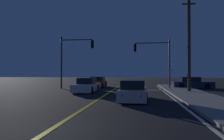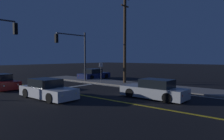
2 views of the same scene
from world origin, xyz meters
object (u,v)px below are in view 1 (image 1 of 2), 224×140
at_px(car_lead_oncoming_navy, 192,83).
at_px(street_sign_corner, 170,76).
at_px(car_side_waiting_white, 86,86).
at_px(car_far_approaching_silver, 133,91).
at_px(car_distant_tail_red, 97,83).
at_px(traffic_signal_far_left, 73,54).
at_px(utility_pole_right, 189,39).
at_px(traffic_signal_near_right, 156,56).

bearing_deg(car_lead_oncoming_navy, street_sign_corner, -39.10).
relative_size(car_lead_oncoming_navy, street_sign_corner, 2.06).
height_order(car_side_waiting_white, street_sign_corner, street_sign_corner).
relative_size(car_far_approaching_silver, car_lead_oncoming_navy, 0.98).
bearing_deg(car_distant_tail_red, car_lead_oncoming_navy, 178.64).
bearing_deg(street_sign_corner, car_side_waiting_white, -163.29).
distance_m(car_side_waiting_white, street_sign_corner, 8.58).
relative_size(car_far_approaching_silver, traffic_signal_far_left, 0.76).
height_order(car_distant_tail_red, traffic_signal_far_left, traffic_signal_far_left).
bearing_deg(street_sign_corner, utility_pole_right, -56.63).
bearing_deg(traffic_signal_near_right, street_sign_corner, 113.04).
distance_m(traffic_signal_near_right, utility_pole_right, 5.68).
relative_size(car_lead_oncoming_navy, traffic_signal_far_left, 0.78).
bearing_deg(car_side_waiting_white, traffic_signal_near_right, -143.70).
xyz_separation_m(car_side_waiting_white, car_distant_tail_red, (-0.31, 6.89, -0.00)).
height_order(utility_pole_right, street_sign_corner, utility_pole_right).
relative_size(car_side_waiting_white, car_distant_tail_red, 1.11).
distance_m(traffic_signal_near_right, street_sign_corner, 3.80).
relative_size(car_far_approaching_silver, car_distant_tail_red, 1.10).
bearing_deg(car_side_waiting_white, car_lead_oncoming_navy, -150.56).
relative_size(car_side_waiting_white, traffic_signal_far_left, 0.77).
bearing_deg(traffic_signal_far_left, car_far_approaching_silver, -52.98).
relative_size(car_side_waiting_white, street_sign_corner, 2.04).
xyz_separation_m(car_lead_oncoming_navy, traffic_signal_far_left, (-13.83, -2.66, 3.44)).
relative_size(car_distant_tail_red, traffic_signal_far_left, 0.70).
height_order(car_distant_tail_red, traffic_signal_near_right, traffic_signal_near_right).
xyz_separation_m(traffic_signal_near_right, street_sign_corner, (1.19, -2.80, -2.28)).
relative_size(car_side_waiting_white, utility_pole_right, 0.49).
xyz_separation_m(car_distant_tail_red, street_sign_corner, (8.47, -4.44, 0.96)).
height_order(car_lead_oncoming_navy, traffic_signal_near_right, traffic_signal_near_right).
xyz_separation_m(car_side_waiting_white, traffic_signal_far_left, (-2.60, 3.85, 3.44)).
bearing_deg(car_distant_tail_red, car_far_approaching_silver, 111.89).
height_order(car_far_approaching_silver, traffic_signal_far_left, traffic_signal_far_left).
height_order(traffic_signal_near_right, utility_pole_right, utility_pole_right).
distance_m(traffic_signal_near_right, traffic_signal_far_left, 9.68).
height_order(car_lead_oncoming_navy, traffic_signal_far_left, traffic_signal_far_left).
bearing_deg(car_lead_oncoming_navy, car_side_waiting_white, -61.95).
bearing_deg(traffic_signal_far_left, car_side_waiting_white, -55.98).
distance_m(car_far_approaching_silver, car_lead_oncoming_navy, 13.93).
distance_m(car_side_waiting_white, traffic_signal_near_right, 9.31).
height_order(car_far_approaching_silver, car_lead_oncoming_navy, same).
xyz_separation_m(car_lead_oncoming_navy, street_sign_corner, (-3.07, -4.06, 0.96)).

